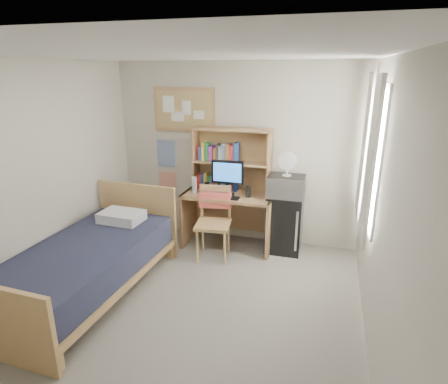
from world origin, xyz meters
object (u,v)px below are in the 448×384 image
(speaker_left, at_px, (207,188))
(desk_fan, at_px, (287,165))
(desk_chair, at_px, (213,224))
(bed, at_px, (87,270))
(bulletin_board, at_px, (184,110))
(desk, at_px, (229,220))
(monitor, at_px, (228,178))
(microwave, at_px, (286,186))
(mini_fridge, at_px, (284,223))
(speaker_right, at_px, (248,192))

(speaker_left, relative_size, desk_fan, 0.52)
(desk_chair, xyz_separation_m, bed, (-1.11, -1.25, -0.19))
(bulletin_board, relative_size, desk_fan, 3.09)
(desk, height_order, speaker_left, speaker_left)
(monitor, relative_size, desk_fan, 1.60)
(speaker_left, xyz_separation_m, desk_fan, (1.10, 0.12, 0.38))
(desk_chair, bearing_deg, microwave, 20.78)
(speaker_left, distance_m, desk_fan, 1.17)
(bed, height_order, microwave, microwave)
(mini_fridge, bearing_deg, desk_chair, -150.73)
(desk_fan, bearing_deg, mini_fridge, 90.00)
(microwave, bearing_deg, bulletin_board, 170.41)
(speaker_right, bearing_deg, microwave, 14.17)
(speaker_right, bearing_deg, mini_fridge, 16.31)
(desk_chair, bearing_deg, mini_fridge, 21.75)
(desk, bearing_deg, speaker_right, -11.31)
(speaker_right, bearing_deg, bed, -132.70)
(desk_chair, bearing_deg, bulletin_board, 124.20)
(desk_fan, bearing_deg, speaker_right, -166.34)
(microwave, bearing_deg, mini_fridge, 90.00)
(desk_chair, distance_m, speaker_right, 0.66)
(desk_chair, relative_size, monitor, 2.04)
(mini_fridge, bearing_deg, speaker_right, -164.20)
(bulletin_board, distance_m, desk_chair, 1.74)
(microwave, distance_m, desk_fan, 0.30)
(bed, bearing_deg, desk_fan, 43.26)
(mini_fridge, bearing_deg, speaker_left, -172.95)
(monitor, xyz_separation_m, desk_fan, (0.80, 0.12, 0.22))
(microwave, bearing_deg, desk_fan, 0.00)
(mini_fridge, relative_size, desk_fan, 2.70)
(desk, xyz_separation_m, mini_fridge, (0.80, 0.08, 0.01))
(bed, bearing_deg, speaker_right, 49.34)
(bulletin_board, relative_size, desk_chair, 0.94)
(speaker_left, bearing_deg, desk_chair, -61.04)
(speaker_left, relative_size, microwave, 0.32)
(speaker_right, xyz_separation_m, desk_fan, (0.50, 0.12, 0.38))
(speaker_right, bearing_deg, speaker_left, 180.00)
(monitor, bearing_deg, mini_fridge, 10.35)
(speaker_left, bearing_deg, desk, 11.31)
(speaker_right, bearing_deg, monitor, 180.00)
(desk, bearing_deg, desk_fan, 4.71)
(bed, bearing_deg, desk_chair, 50.83)
(desk_fan, bearing_deg, speaker_left, -173.98)
(desk_chair, xyz_separation_m, speaker_right, (0.40, 0.36, 0.38))
(desk_chair, height_order, monitor, monitor)
(desk_chair, height_order, mini_fridge, desk_chair)
(bulletin_board, relative_size, speaker_right, 5.96)
(desk, relative_size, speaker_left, 8.10)
(desk_chair, relative_size, mini_fridge, 1.21)
(desk, height_order, desk_fan, desk_fan)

